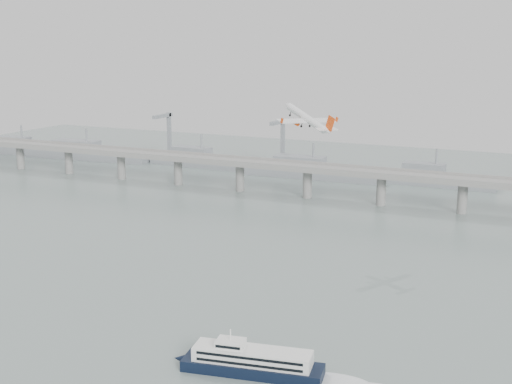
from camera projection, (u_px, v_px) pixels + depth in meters
The scene contains 5 objects.
ground at pixel (196, 310), 266.94m from camera, with size 900.00×900.00×0.00m, color slate.
bridge at pixel (349, 175), 440.45m from camera, with size 800.00×22.00×23.90m.
distant_fleet at pixel (193, 160), 564.17m from camera, with size 453.00×60.90×40.00m.
ferry at pixel (252, 362), 215.46m from camera, with size 73.55×22.44×13.95m.
airliner at pixel (307, 119), 325.61m from camera, with size 33.88×32.48×14.73m.
Camera 1 is at (127.08, -217.18, 102.93)m, focal length 48.00 mm.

